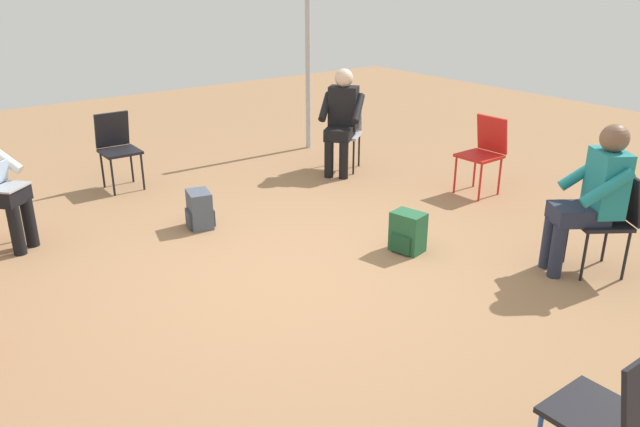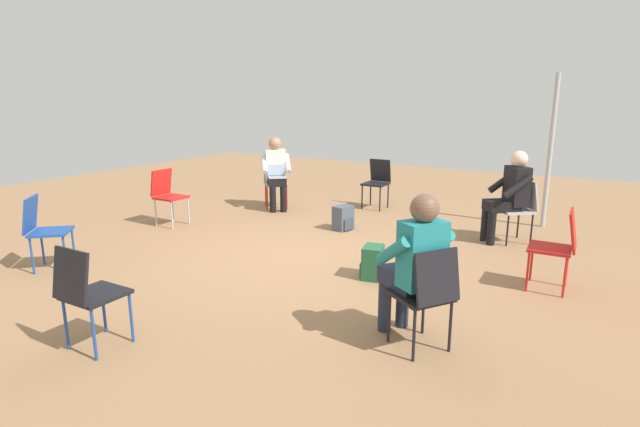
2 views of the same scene
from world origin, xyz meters
The scene contains 11 objects.
ground_plane centered at (0.00, 0.00, 0.00)m, with size 16.59×16.59×0.00m, color #99704C.
chair_southwest centered at (-1.50, -2.01, 0.50)m, with size 0.57×0.58×0.85m.
chair_south centered at (0.36, -2.75, 0.50)m, with size 0.41×0.45×0.85m.
chair_east centered at (2.97, 0.38, 0.50)m, with size 0.44×0.41×0.85m.
chair_southeast centered at (2.01, -2.13, 0.50)m, with size 0.58×0.58×0.85m.
chair_west centered at (-2.79, 0.25, 0.50)m, with size 0.44×0.40×0.85m.
person_in_teal centered at (-1.41, -1.87, 0.69)m, with size 0.63×0.63×1.24m.
person_in_black centered at (1.91, -2.00, 0.69)m, with size 0.63×0.63×1.24m.
backpack_near_laptop_user centered at (1.36, 0.21, 0.16)m, with size 0.32×0.29×0.36m.
backpack_by_empty_chair centered at (-0.25, -1.00, 0.16)m, with size 0.32×0.29×0.36m.
tent_pole_near centered at (3.04, -2.33, 1.13)m, with size 0.07×0.07×2.26m, color #B2B2B7.
Camera 1 is at (-3.80, 2.66, 2.35)m, focal length 35.00 mm.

